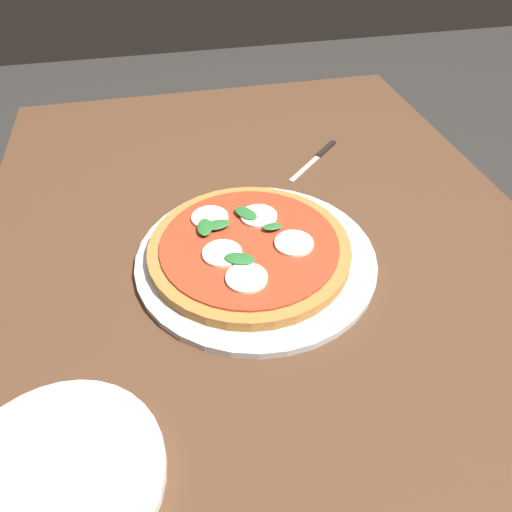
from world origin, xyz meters
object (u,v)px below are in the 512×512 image
at_px(plate_white, 54,480).
at_px(dining_table, 269,295).
at_px(knife, 319,155).
at_px(pizza, 249,248).
at_px(serving_tray, 256,258).

bearing_deg(plate_white, dining_table, 134.43).
xyz_separation_m(dining_table, plate_white, (0.30, -0.30, 0.10)).
xyz_separation_m(plate_white, knife, (-0.57, 0.47, -0.00)).
height_order(pizza, plate_white, pizza).
relative_size(pizza, plate_white, 1.36).
bearing_deg(dining_table, pizza, -81.71).
bearing_deg(pizza, plate_white, -42.59).
relative_size(dining_table, serving_tray, 3.45).
height_order(dining_table, serving_tray, serving_tray).
xyz_separation_m(serving_tray, pizza, (-0.01, -0.01, 0.02)).
xyz_separation_m(serving_tray, plate_white, (0.29, -0.28, 0.00)).
height_order(dining_table, pizza, pizza).
bearing_deg(knife, dining_table, -32.45).
bearing_deg(serving_tray, dining_table, 114.89).
distance_m(dining_table, pizza, 0.13).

